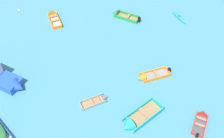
{
  "coord_description": "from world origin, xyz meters",
  "views": [
    {
      "loc": [
        3.93,
        1.7,
        21.38
      ],
      "look_at": [
        0.0,
        21.16,
        0.15
      ],
      "focal_mm": 43.11,
      "sensor_mm": 36.0,
      "label": 1
    }
  ],
  "objects": [
    {
      "name": "rowboat_orange_far_back",
      "position": [
        3.87,
        20.79,
        0.17
      ],
      "size": [
        3.62,
        2.78,
        1.11
      ],
      "color": "gray",
      "rests_on": "ground_plane"
    },
    {
      "name": "rowboat_green_midfield_right",
      "position": [
        -0.72,
        30.94,
        0.21
      ],
      "size": [
        4.01,
        2.14,
        1.12
      ],
      "color": "#99754C",
      "rests_on": "ground_plane"
    },
    {
      "name": "kayak_turquoise_center",
      "position": [
        6.84,
        32.17,
        0.14
      ],
      "size": [
        2.16,
        2.66,
        0.28
      ],
      "color": "teal",
      "rests_on": "ground_plane"
    },
    {
      "name": "rowboat_turquoise_near_right",
      "position": [
        3.31,
        15.05,
        0.24
      ],
      "size": [
        3.94,
        4.4,
        1.45
      ],
      "color": "#99754C",
      "rests_on": "ground_plane"
    },
    {
      "name": "mooring_buoy_near_foreground",
      "position": [
        -14.75,
        29.66,
        0.0
      ],
      "size": [
        0.31,
        0.31,
        0.31
      ],
      "primitive_type": "sphere",
      "color": "silver",
      "rests_on": "ground_plane"
    },
    {
      "name": "rowboat_orange_back_row_left",
      "position": [
        -9.55,
        28.92,
        0.2
      ],
      "size": [
        3.0,
        3.73,
        1.08
      ],
      "color": "beige",
      "rests_on": "ground_plane"
    },
    {
      "name": "rowboat_red_outer_right",
      "position": [
        9.35,
        16.7,
        0.15
      ],
      "size": [
        1.61,
        3.07,
        0.97
      ],
      "color": "#4C4C51",
      "rests_on": "ground_plane"
    },
    {
      "name": "rowboat_grey_near_left",
      "position": [
        -0.39,
        16.88,
        0.16
      ],
      "size": [
        2.79,
        2.4,
        0.87
      ],
      "color": "#99754C",
      "rests_on": "ground_plane"
    }
  ]
}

